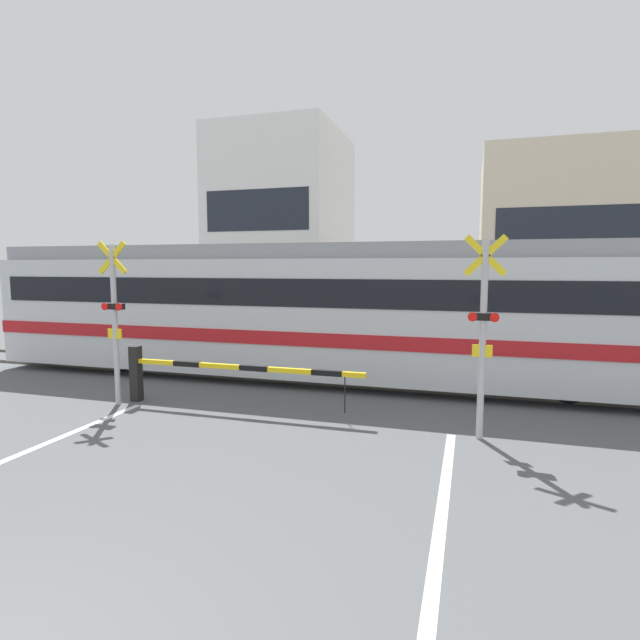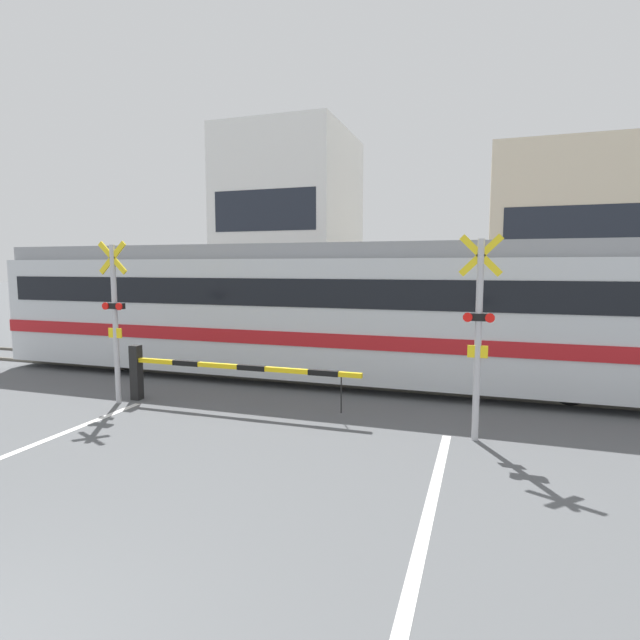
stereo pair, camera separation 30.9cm
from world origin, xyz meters
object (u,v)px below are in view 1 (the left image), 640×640
at_px(commuter_train, 326,308).
at_px(crossing_barrier_near, 196,370).
at_px(crossing_barrier_far, 420,337).
at_px(crossing_signal_right, 483,328).
at_px(crossing_signal_left, 115,315).
at_px(pedestrian, 343,316).

bearing_deg(commuter_train, crossing_barrier_near, -119.84).
relative_size(crossing_barrier_far, crossing_signal_right, 1.50).
distance_m(crossing_barrier_far, crossing_signal_right, 6.89).
bearing_deg(crossing_signal_left, crossing_signal_right, 0.00).
relative_size(crossing_signal_right, pedestrian, 2.02).
relative_size(commuter_train, crossing_signal_right, 5.29).
xyz_separation_m(crossing_barrier_far, crossing_signal_right, (1.64, -6.59, 1.12)).
distance_m(crossing_barrier_near, crossing_signal_right, 5.65).
distance_m(commuter_train, pedestrian, 6.68).
relative_size(crossing_barrier_far, crossing_signal_left, 1.50).
xyz_separation_m(crossing_barrier_near, crossing_barrier_far, (3.88, 6.25, 0.00)).
distance_m(crossing_barrier_far, pedestrian, 4.74).
bearing_deg(crossing_barrier_near, crossing_signal_left, -168.27).
height_order(crossing_barrier_near, pedestrian, pedestrian).
distance_m(crossing_signal_right, pedestrian, 11.21).
height_order(commuter_train, pedestrian, commuter_train).
xyz_separation_m(crossing_barrier_near, crossing_signal_left, (-1.64, -0.34, 1.12)).
xyz_separation_m(commuter_train, crossing_barrier_far, (2.06, 3.07, -1.07)).
bearing_deg(pedestrian, crossing_signal_left, -102.80).
bearing_deg(crossing_barrier_far, crossing_signal_right, -76.03).
height_order(crossing_signal_left, pedestrian, crossing_signal_left).
bearing_deg(crossing_signal_right, commuter_train, 136.35).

